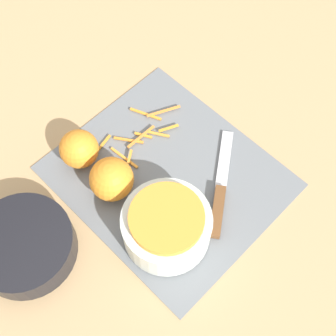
{
  "coord_description": "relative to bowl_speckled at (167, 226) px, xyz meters",
  "views": [
    {
      "loc": [
        -0.29,
        0.29,
        0.81
      ],
      "look_at": [
        0.0,
        0.0,
        0.04
      ],
      "focal_mm": 50.0,
      "sensor_mm": 36.0,
      "label": 1
    }
  ],
  "objects": [
    {
      "name": "peel_pile",
      "position": [
        0.19,
        -0.12,
        -0.04
      ],
      "size": [
        0.11,
        0.19,
        0.01
      ],
      "color": "#F69B35",
      "rests_on": "cutting_board"
    },
    {
      "name": "bowl_dark",
      "position": [
        0.16,
        0.2,
        -0.02
      ],
      "size": [
        0.18,
        0.18,
        0.06
      ],
      "color": "black",
      "rests_on": "ground_plane"
    },
    {
      "name": "orange_left",
      "position": [
        0.23,
        0.01,
        -0.0
      ],
      "size": [
        0.08,
        0.08,
        0.08
      ],
      "color": "orange",
      "rests_on": "cutting_board"
    },
    {
      "name": "orange_right",
      "position": [
        0.14,
        0.01,
        -0.0
      ],
      "size": [
        0.08,
        0.08,
        0.08
      ],
      "color": "orange",
      "rests_on": "cutting_board"
    },
    {
      "name": "knife",
      "position": [
        -0.02,
        -0.12,
        -0.03
      ],
      "size": [
        0.15,
        0.2,
        0.02
      ],
      "rotation": [
        0.0,
        0.0,
        -0.96
      ],
      "color": "brown",
      "rests_on": "cutting_board"
    },
    {
      "name": "bowl_speckled",
      "position": [
        0.0,
        0.0,
        0.0
      ],
      "size": [
        0.16,
        0.16,
        0.09
      ],
      "color": "silver",
      "rests_on": "cutting_board"
    },
    {
      "name": "ground_plane",
      "position": [
        0.08,
        -0.09,
        -0.05
      ],
      "size": [
        4.0,
        4.0,
        0.0
      ],
      "primitive_type": "plane",
      "color": "tan"
    },
    {
      "name": "cutting_board",
      "position": [
        0.08,
        -0.09,
        -0.04
      ],
      "size": [
        0.41,
        0.35,
        0.01
      ],
      "color": "slate",
      "rests_on": "ground_plane"
    }
  ]
}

